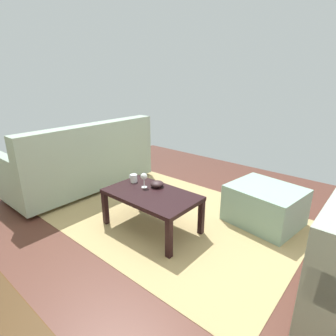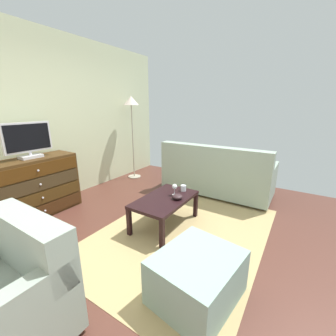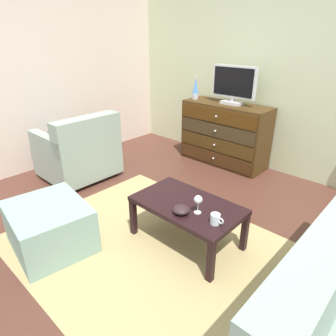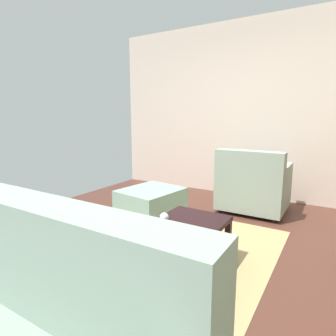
# 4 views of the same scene
# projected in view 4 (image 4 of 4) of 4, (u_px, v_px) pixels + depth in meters

# --- Properties ---
(ground_plane) EXTENTS (5.23, 4.86, 0.05)m
(ground_plane) POSITION_uv_depth(u_px,v_px,m) (184.00, 260.00, 2.59)
(ground_plane) COLOR #4F2B22
(wall_plain_left) EXTENTS (0.12, 4.86, 2.71)m
(wall_plain_left) POSITION_uv_depth(u_px,v_px,m) (258.00, 111.00, 4.33)
(wall_plain_left) COLOR beige
(wall_plain_left) RESTS_ON ground_plane
(area_rug) EXTENTS (2.60, 1.90, 0.01)m
(area_rug) POSITION_uv_depth(u_px,v_px,m) (154.00, 260.00, 2.52)
(area_rug) COLOR tan
(area_rug) RESTS_ON ground_plane
(coffee_table) EXTENTS (0.94, 0.56, 0.40)m
(coffee_table) POSITION_uv_depth(u_px,v_px,m) (180.00, 233.00, 2.26)
(coffee_table) COLOR black
(coffee_table) RESTS_ON ground_plane
(wine_glass) EXTENTS (0.07, 0.07, 0.16)m
(wine_glass) POSITION_uv_depth(u_px,v_px,m) (164.00, 218.00, 2.13)
(wine_glass) COLOR silver
(wine_glass) RESTS_ON coffee_table
(mug) EXTENTS (0.11, 0.08, 0.08)m
(mug) POSITION_uv_depth(u_px,v_px,m) (146.00, 235.00, 2.00)
(mug) COLOR silver
(mug) RESTS_ON coffee_table
(bowl_decorative) EXTENTS (0.14, 0.14, 0.06)m
(bowl_decorative) POSITION_uv_depth(u_px,v_px,m) (160.00, 222.00, 2.27)
(bowl_decorative) COLOR #2D1D20
(bowl_decorative) RESTS_ON coffee_table
(armchair) EXTENTS (0.80, 0.84, 0.85)m
(armchair) POSITION_uv_depth(u_px,v_px,m) (253.00, 185.00, 3.78)
(armchair) COLOR #332319
(armchair) RESTS_ON ground_plane
(ottoman) EXTENTS (0.78, 0.69, 0.41)m
(ottoman) POSITION_uv_depth(u_px,v_px,m) (151.00, 205.00, 3.43)
(ottoman) COLOR #82A496
(ottoman) RESTS_ON ground_plane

